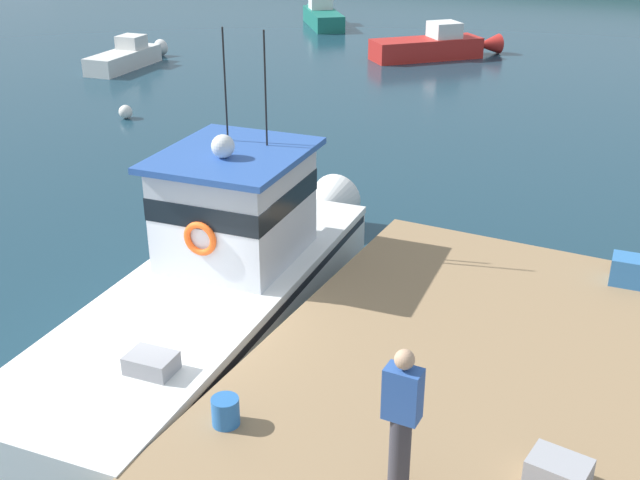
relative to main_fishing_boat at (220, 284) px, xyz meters
The scene contains 11 objects.
ground_plane 1.60m from the main_fishing_boat, 96.95° to the right, with size 200.00×200.00×0.00m, color #193847.
dock 4.81m from the main_fishing_boat, 14.82° to the right, with size 6.00×9.00×1.20m.
main_fishing_boat is the anchor object (origin of this frame).
crate_single_by_cleat 6.36m from the main_fishing_boat, 23.77° to the left, with size 0.60×0.44×0.43m, color #3370B2.
crate_stack_near_edge 6.27m from the main_fishing_boat, 23.16° to the right, with size 0.60×0.44×0.32m, color #9E9EA3.
bait_bucket 3.85m from the main_fishing_boat, 55.16° to the right, with size 0.32×0.32×0.34m, color #2866B2.
deckhand_by_the_boat 5.48m from the main_fishing_boat, 36.63° to the right, with size 0.36×0.22×1.63m.
moored_boat_outer_mooring 30.62m from the main_fishing_boat, 113.89° to the left, with size 4.14×4.92×1.37m.
moored_boat_mid_harbor 21.54m from the main_fishing_boat, 133.47° to the left, with size 1.57×4.74×1.19m.
moored_boat_far_left 23.24m from the main_fishing_boat, 101.03° to the left, with size 4.84×4.95×1.47m.
mooring_buoy_outer 13.87m from the main_fishing_boat, 136.08° to the left, with size 0.43×0.43×0.43m, color silver.
Camera 1 is at (6.62, -7.94, 6.84)m, focal length 44.37 mm.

